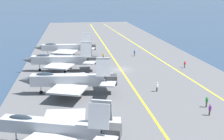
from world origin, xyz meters
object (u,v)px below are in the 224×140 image
at_px(parked_jet_nearest, 55,127).
at_px(crew_white_vest, 157,87).
at_px(parked_jet_third, 61,60).
at_px(parked_jet_second, 69,80).
at_px(parked_jet_fourth, 66,47).
at_px(crew_green_vest, 207,101).
at_px(crew_purple_vest, 210,109).
at_px(crew_blue_vest, 134,53).
at_px(crew_yellow_vest, 103,56).
at_px(crew_red_vest, 185,64).

xyz_separation_m(parked_jet_nearest, crew_white_vest, (16.67, -17.25, -1.69)).
height_order(parked_jet_third, crew_white_vest, parked_jet_third).
relative_size(parked_jet_second, crew_white_vest, 10.20).
bearing_deg(parked_jet_third, parked_jet_fourth, -3.80).
bearing_deg(parked_jet_nearest, crew_green_vest, -69.28).
xyz_separation_m(parked_jet_nearest, parked_jet_fourth, (48.11, -0.97, -0.10)).
relative_size(parked_jet_nearest, crew_purple_vest, 9.29).
bearing_deg(parked_jet_second, crew_white_vest, -94.36).
xyz_separation_m(parked_jet_second, crew_blue_vest, (27.81, -18.06, -1.61)).
relative_size(crew_blue_vest, crew_white_vest, 1.00).
bearing_deg(crew_purple_vest, crew_white_vest, 22.43).
bearing_deg(crew_blue_vest, parked_jet_nearest, 156.60).
xyz_separation_m(parked_jet_fourth, crew_blue_vest, (-2.44, -18.79, -1.59)).
relative_size(parked_jet_third, crew_yellow_vest, 9.67).
height_order(parked_jet_third, crew_blue_vest, parked_jet_third).
height_order(parked_jet_nearest, parked_jet_fourth, parked_jet_fourth).
bearing_deg(parked_jet_nearest, parked_jet_second, -5.47).
bearing_deg(parked_jet_fourth, parked_jet_second, -178.61).
xyz_separation_m(parked_jet_nearest, crew_green_vest, (8.59, -22.73, -1.67)).
relative_size(crew_yellow_vest, crew_white_vest, 1.03).
distance_m(crew_yellow_vest, crew_red_vest, 21.51).
bearing_deg(crew_red_vest, crew_white_vest, 142.38).
bearing_deg(crew_blue_vest, crew_white_vest, 175.04).
distance_m(parked_jet_fourth, crew_yellow_vest, 10.94).
height_order(parked_jet_third, crew_purple_vest, parked_jet_third).
bearing_deg(crew_yellow_vest, crew_white_vest, -166.07).
height_order(crew_yellow_vest, crew_purple_vest, crew_yellow_vest).
distance_m(crew_yellow_vest, crew_blue_vest, 9.42).
height_order(parked_jet_fourth, crew_white_vest, parked_jet_fourth).
bearing_deg(parked_jet_nearest, parked_jet_fourth, -1.16).
bearing_deg(crew_green_vest, crew_red_vest, -14.50).
bearing_deg(crew_blue_vest, crew_yellow_vest, 104.81).
height_order(parked_jet_third, crew_red_vest, parked_jet_third).
distance_m(parked_jet_second, crew_purple_vest, 23.50).
relative_size(parked_jet_third, crew_green_vest, 9.71).
xyz_separation_m(crew_blue_vest, crew_green_vest, (-37.07, -2.96, 0.02)).
height_order(parked_jet_second, crew_red_vest, parked_jet_second).
relative_size(parked_jet_fourth, crew_blue_vest, 10.09).
height_order(parked_jet_nearest, crew_yellow_vest, parked_jet_nearest).
bearing_deg(parked_jet_fourth, parked_jet_nearest, 178.84).
xyz_separation_m(parked_jet_second, crew_red_vest, (13.59, -26.93, -1.63)).
bearing_deg(parked_jet_second, parked_jet_nearest, 174.53).
xyz_separation_m(parked_jet_second, crew_white_vest, (-1.18, -15.54, -1.61)).
height_order(crew_yellow_vest, crew_white_vest, crew_yellow_vest).
height_order(crew_green_vest, crew_white_vest, crew_green_vest).
height_order(parked_jet_fourth, crew_yellow_vest, parked_jet_fourth).
bearing_deg(crew_blue_vest, crew_red_vest, -148.03).
distance_m(parked_jet_fourth, crew_blue_vest, 19.01).
xyz_separation_m(parked_jet_nearest, parked_jet_third, (32.95, 0.03, -0.03)).
xyz_separation_m(parked_jet_nearest, crew_yellow_vest, (43.26, -10.66, -1.67)).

